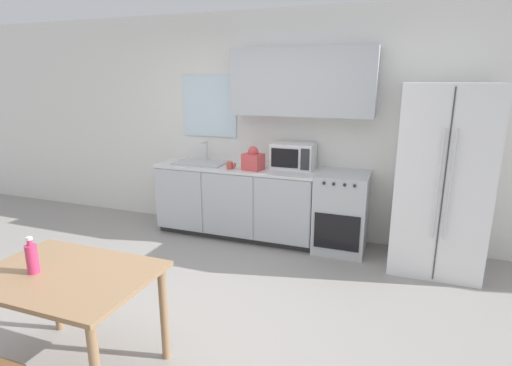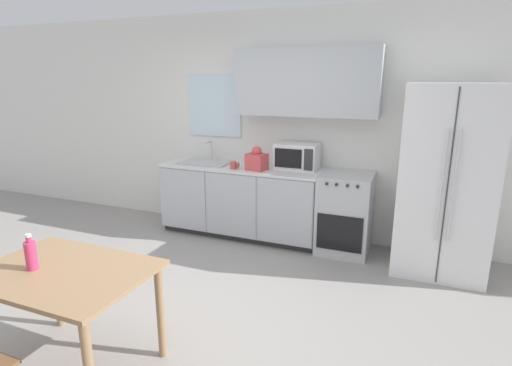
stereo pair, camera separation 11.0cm
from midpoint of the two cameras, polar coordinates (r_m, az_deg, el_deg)
ground_plane at (r=3.57m, az=-8.86°, el=-17.97°), size 12.00×12.00×0.00m
wall_back at (r=4.92m, az=3.86°, el=9.09°), size 12.00×0.38×2.70m
kitchen_counter at (r=4.97m, az=-1.50°, el=-2.50°), size 2.01×0.62×0.88m
oven_range at (r=4.63m, az=13.26°, el=-4.19°), size 0.57×0.62×0.90m
refrigerator at (r=4.39m, az=26.03°, el=0.32°), size 0.86×0.82×1.88m
kitchen_sink at (r=5.08m, az=-6.59°, el=3.04°), size 0.63×0.42×0.26m
microwave at (r=4.71m, az=6.55°, el=3.82°), size 0.50×0.32×0.30m
coffee_mug at (r=4.70m, az=-2.50°, el=2.56°), size 0.11×0.08×0.09m
grocery_bag_0 at (r=4.64m, az=0.79°, el=3.32°), size 0.25×0.23×0.28m
dining_table at (r=2.91m, az=-24.66°, el=-13.15°), size 1.10×0.78×0.73m
drink_bottle at (r=2.93m, az=-28.53°, el=-8.99°), size 0.07×0.07×0.24m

